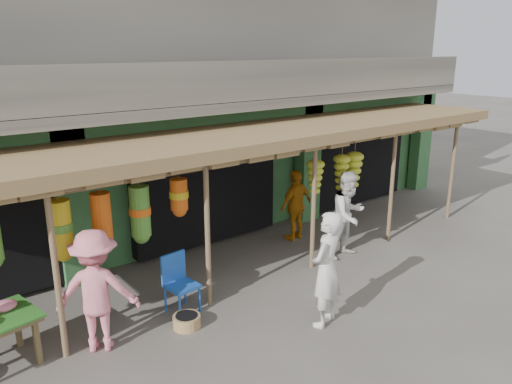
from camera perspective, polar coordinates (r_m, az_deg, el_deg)
ground at (r=9.99m, az=1.37°, el=-9.65°), size 80.00×80.00×0.00m
building at (r=13.14m, az=-12.43°, el=11.55°), size 16.40×6.80×7.00m
awning at (r=9.71m, az=-2.08°, el=5.64°), size 14.00×2.70×2.79m
blue_chair at (r=8.69m, az=-8.87°, el=-9.87°), size 0.53×0.54×1.01m
basket_right at (r=8.39m, az=-7.92°, el=-14.43°), size 0.55×0.55×0.20m
person_front at (r=8.10m, az=8.05°, el=-8.75°), size 0.82×0.67×1.92m
person_right at (r=10.77m, az=10.51°, el=-2.55°), size 0.94×0.75×1.88m
person_vendor at (r=11.61m, az=4.61°, el=-1.48°), size 1.02×0.52×1.67m
person_shopper at (r=7.78m, az=-17.77°, el=-10.69°), size 1.40×1.22×1.88m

